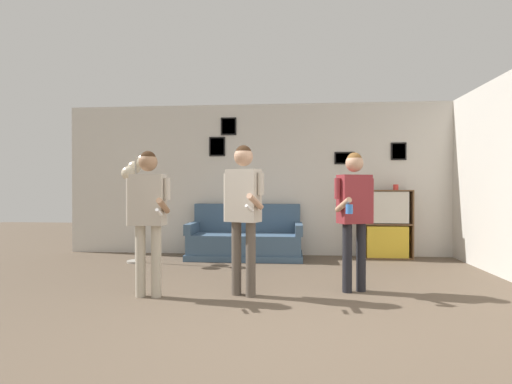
{
  "coord_description": "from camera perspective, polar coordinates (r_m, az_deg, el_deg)",
  "views": [
    {
      "loc": [
        0.05,
        -3.18,
        1.19
      ],
      "look_at": [
        -0.4,
        1.98,
        1.14
      ],
      "focal_mm": 28.0,
      "sensor_mm": 36.0,
      "label": 1
    }
  ],
  "objects": [
    {
      "name": "drinking_cup",
      "position": [
        7.17,
        19.34,
        0.66
      ],
      "size": [
        0.09,
        0.09,
        0.09
      ],
      "color": "red",
      "rests_on": "bookshelf"
    },
    {
      "name": "floor_lamp",
      "position": [
        6.68,
        -16.83,
        2.25
      ],
      "size": [
        0.42,
        0.46,
        1.74
      ],
      "color": "#ADA89E",
      "rests_on": "ground_plane"
    },
    {
      "name": "couch",
      "position": [
        6.86,
        -1.53,
        -6.96
      ],
      "size": [
        1.93,
        0.8,
        0.91
      ],
      "color": "#3D5670",
      "rests_on": "ground_plane"
    },
    {
      "name": "person_watcher_holding_cup",
      "position": [
        4.72,
        13.88,
        -2.08
      ],
      "size": [
        0.47,
        0.52,
        1.6
      ],
      "color": "black",
      "rests_on": "ground_plane"
    },
    {
      "name": "person_player_foreground_left",
      "position": [
        4.52,
        -15.16,
        -2.22
      ],
      "size": [
        0.5,
        0.44,
        1.6
      ],
      "color": "#B7AD99",
      "rests_on": "ground_plane"
    },
    {
      "name": "wall_back",
      "position": [
        7.17,
        4.6,
        1.83
      ],
      "size": [
        8.07,
        0.08,
        2.7
      ],
      "color": "beige",
      "rests_on": "ground_plane"
    },
    {
      "name": "ground_plane",
      "position": [
        3.4,
        4.12,
        -20.01
      ],
      "size": [
        20.0,
        20.0,
        0.0
      ],
      "primitive_type": "plane",
      "color": "brown"
    },
    {
      "name": "bookshelf",
      "position": [
        7.16,
        18.09,
        -4.39
      ],
      "size": [
        0.84,
        0.3,
        1.16
      ],
      "color": "brown",
      "rests_on": "ground_plane"
    },
    {
      "name": "person_player_foreground_center",
      "position": [
        4.42,
        -1.82,
        -1.62
      ],
      "size": [
        0.47,
        0.56,
        1.67
      ],
      "color": "brown",
      "rests_on": "ground_plane"
    }
  ]
}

